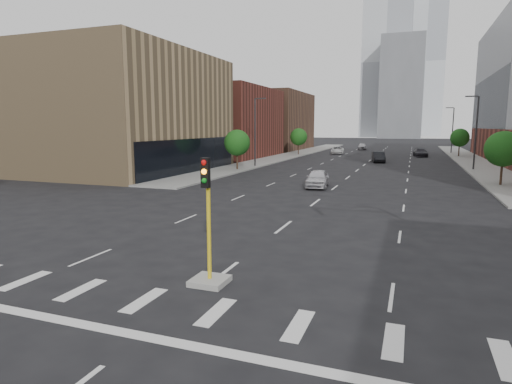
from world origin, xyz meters
The scene contains 21 objects.
sidewalk_left_far centered at (-15.00, 74.00, 0.07)m, with size 5.00×92.00×0.15m, color gray.
sidewalk_right_far centered at (15.00, 74.00, 0.07)m, with size 5.00×92.00×0.15m, color gray.
building_left_mid centered at (-27.50, 40.00, 7.00)m, with size 20.00×24.00×14.00m, color #9D8059.
building_left_far_a centered at (-27.50, 66.00, 6.00)m, with size 20.00×22.00×12.00m, color brown.
building_left_far_b centered at (-27.50, 92.00, 6.50)m, with size 20.00×24.00×13.00m, color brown.
tower_left centered at (-8.00, 220.00, 35.00)m, with size 22.00×22.00×70.00m, color #B2B7BC.
tower_right centered at (10.00, 260.00, 40.00)m, with size 20.00×20.00×80.00m, color #B2B7BC.
tower_mid centered at (0.00, 200.00, 22.00)m, with size 18.00×18.00×44.00m, color slate.
median_traffic_signal centered at (0.00, 8.97, 0.97)m, with size 1.20×1.20×4.40m.
streetlight_right_a centered at (13.41, 55.00, 5.01)m, with size 1.60×0.22×9.07m.
streetlight_right_b centered at (13.41, 90.00, 5.01)m, with size 1.60×0.22×9.07m.
streetlight_left centered at (-13.41, 50.00, 5.01)m, with size 1.60×0.22×9.07m.
tree_left_near centered at (-14.00, 45.00, 3.39)m, with size 3.20×3.20×4.85m.
tree_left_far centered at (-14.00, 75.00, 3.39)m, with size 3.20×3.20×4.85m.
tree_right_near centered at (14.00, 40.00, 3.39)m, with size 3.20×3.20×4.85m.
tree_right_far centered at (14.00, 80.00, 3.39)m, with size 3.20×3.20×4.85m.
car_near_left centered at (-1.50, 33.69, 0.80)m, with size 1.88×4.68×1.59m, color silver.
car_mid_right centered at (1.50, 63.41, 0.80)m, with size 1.68×4.83×1.59m, color black.
car_far_left centered at (-7.56, 80.61, 0.71)m, with size 2.35×5.11×1.42m, color silver.
car_deep_right centered at (7.63, 78.12, 0.74)m, with size 2.07×5.09×1.48m, color #222228.
car_distant centered at (-4.76, 97.61, 0.78)m, with size 1.84×4.57×1.56m, color #B2B1B6.
Camera 1 is at (6.41, -3.78, 5.43)m, focal length 30.00 mm.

